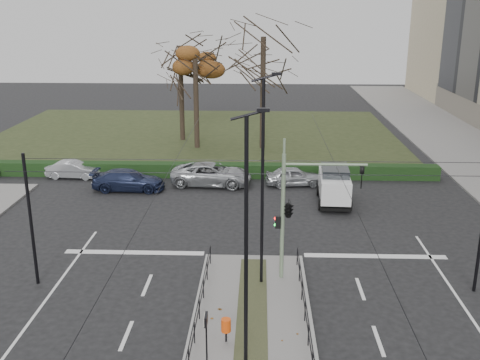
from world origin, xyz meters
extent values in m
plane|color=black|center=(0.00, 0.00, 0.00)|extent=(140.00, 140.00, 0.00)
cube|color=slate|center=(0.00, -2.50, 0.07)|extent=(4.40, 15.00, 0.14)
cube|color=#262F17|center=(-6.00, 32.00, 0.05)|extent=(38.00, 26.00, 0.10)
cube|color=black|center=(-6.00, 18.60, 0.50)|extent=(38.00, 1.00, 1.00)
cylinder|color=black|center=(-2.05, 4.00, 0.59)|extent=(0.04, 0.04, 0.90)
cylinder|color=black|center=(2.05, 4.00, 0.59)|extent=(0.04, 0.04, 0.90)
cylinder|color=black|center=(-2.05, -2.60, 1.04)|extent=(0.04, 13.20, 0.04)
cylinder|color=black|center=(2.05, -2.60, 1.04)|extent=(0.04, 13.20, 0.04)
cylinder|color=black|center=(-9.60, 2.00, 3.00)|extent=(0.14, 0.14, 6.00)
cylinder|color=black|center=(0.00, 1.00, 5.50)|extent=(20.00, 0.02, 0.02)
cylinder|color=black|center=(0.00, 3.00, 5.50)|extent=(20.00, 0.02, 0.02)
cylinder|color=black|center=(-3.50, -2.00, 5.30)|extent=(0.02, 34.00, 0.02)
cylinder|color=black|center=(3.50, -2.00, 5.30)|extent=(0.02, 34.00, 0.02)
cylinder|color=gray|center=(1.26, 2.75, 3.00)|extent=(0.18, 0.18, 5.73)
cylinder|color=gray|center=(3.03, 2.75, 5.43)|extent=(3.53, 0.11, 0.11)
imported|color=black|center=(4.57, 2.75, 4.88)|extent=(0.19, 0.22, 0.99)
imported|color=black|center=(1.51, 2.75, 3.45)|extent=(0.80, 2.24, 0.88)
cube|color=black|center=(1.06, 2.75, 2.78)|extent=(0.24, 0.18, 0.55)
sphere|color=#FF0C0C|center=(0.95, 2.75, 2.95)|extent=(0.12, 0.12, 0.12)
sphere|color=#0CE533|center=(0.95, 2.75, 2.65)|extent=(0.12, 0.12, 0.12)
cylinder|color=black|center=(-0.92, -2.45, 0.36)|extent=(0.07, 0.07, 0.45)
cylinder|color=#D8450C|center=(-0.92, -2.45, 0.81)|extent=(0.36, 0.36, 0.49)
cylinder|color=black|center=(-1.50, -3.72, 1.01)|extent=(0.06, 0.06, 1.74)
cube|color=black|center=(-1.50, -3.72, 1.79)|extent=(0.09, 0.48, 0.37)
cube|color=beige|center=(-1.55, -3.72, 1.79)|extent=(0.02, 0.42, 0.30)
cylinder|color=black|center=(-0.16, -4.04, 4.46)|extent=(0.13, 0.13, 8.64)
cube|color=black|center=(0.33, -4.04, 8.94)|extent=(0.38, 0.15, 0.11)
cylinder|color=black|center=(0.36, 2.23, 4.62)|extent=(0.13, 0.13, 8.96)
cube|color=black|center=(0.87, 2.23, 9.27)|extent=(0.39, 0.16, 0.11)
imported|color=#A1A5A9|center=(-13.14, 18.00, 0.62)|extent=(3.84, 1.50, 1.25)
imported|color=#1C2442|center=(-8.54, 15.36, 0.70)|extent=(4.82, 1.98, 1.39)
imported|color=#A1A5A9|center=(-3.07, 16.69, 0.77)|extent=(5.72, 2.98, 1.54)
cube|color=silver|center=(4.89, 13.27, 1.19)|extent=(2.02, 4.32, 1.37)
cube|color=black|center=(4.89, 13.27, 2.01)|extent=(1.77, 2.42, 0.64)
cube|color=black|center=(4.89, 13.27, 0.30)|extent=(2.06, 4.41, 0.18)
cylinder|color=black|center=(5.70, 11.83, 0.33)|extent=(0.26, 0.67, 0.66)
cylinder|color=black|center=(3.93, 11.93, 0.33)|extent=(0.26, 0.67, 0.66)
cylinder|color=black|center=(5.86, 14.61, 0.33)|extent=(0.26, 0.67, 0.66)
cylinder|color=black|center=(4.09, 14.72, 0.33)|extent=(0.26, 0.67, 0.66)
cylinder|color=black|center=(-6.88, 30.00, 4.32)|extent=(0.44, 0.44, 8.43)
ellipsoid|color=#5A3014|center=(-6.88, 30.00, 8.53)|extent=(7.50, 7.50, 5.30)
cylinder|color=black|center=(0.43, 27.11, 4.78)|extent=(0.44, 0.44, 9.36)
cylinder|color=black|center=(-5.23, 27.10, 3.88)|extent=(0.44, 0.44, 7.56)
imported|color=#A1A5A9|center=(2.59, 16.81, 0.66)|extent=(4.00, 1.94, 1.32)
camera|label=1|loc=(0.24, -20.20, 11.81)|focal=42.00mm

